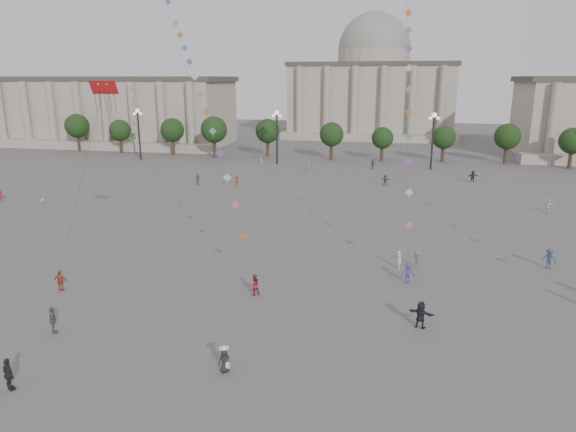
# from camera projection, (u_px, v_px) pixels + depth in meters

# --- Properties ---
(ground) EXTENTS (360.00, 360.00, 0.00)m
(ground) POSITION_uv_depth(u_px,v_px,m) (250.00, 336.00, 34.42)
(ground) COLOR #4F4C4A
(ground) RESTS_ON ground
(hall_west) EXTENTS (84.00, 26.22, 17.20)m
(hall_west) POSITION_uv_depth(u_px,v_px,m) (79.00, 111.00, 136.30)
(hall_west) COLOR #9D9284
(hall_west) RESTS_ON ground
(hall_central) EXTENTS (48.30, 34.30, 35.50)m
(hall_central) POSITION_uv_depth(u_px,v_px,m) (372.00, 87.00, 152.62)
(hall_central) COLOR #9D9284
(hall_central) RESTS_ON ground
(tree_row) EXTENTS (137.12, 5.12, 8.00)m
(tree_row) POSITION_uv_depth(u_px,v_px,m) (356.00, 135.00, 106.60)
(tree_row) COLOR #38271C
(tree_row) RESTS_ON ground
(lamp_post_far_west) EXTENTS (2.00, 0.90, 10.65)m
(lamp_post_far_west) POSITION_uv_depth(u_px,v_px,m) (138.00, 125.00, 107.84)
(lamp_post_far_west) COLOR #262628
(lamp_post_far_west) RESTS_ON ground
(lamp_post_mid_west) EXTENTS (2.00, 0.90, 10.65)m
(lamp_post_mid_west) POSITION_uv_depth(u_px,v_px,m) (277.00, 127.00, 101.64)
(lamp_post_mid_west) COLOR #262628
(lamp_post_mid_west) RESTS_ON ground
(lamp_post_mid_east) EXTENTS (2.00, 0.90, 10.65)m
(lamp_post_mid_east) POSITION_uv_depth(u_px,v_px,m) (433.00, 131.00, 95.45)
(lamp_post_mid_east) COLOR #262628
(lamp_post_mid_east) RESTS_ON ground
(person_crowd_0) EXTENTS (1.09, 1.15, 1.92)m
(person_crowd_0) POSITION_uv_depth(u_px,v_px,m) (373.00, 164.00, 97.45)
(person_crowd_0) COLOR #335774
(person_crowd_0) RESTS_ON ground
(person_crowd_1) EXTENTS (0.89, 0.91, 1.48)m
(person_crowd_1) POSITION_uv_depth(u_px,v_px,m) (43.00, 200.00, 69.75)
(person_crowd_1) COLOR silver
(person_crowd_1) RESTS_ON ground
(person_crowd_2) EXTENTS (1.14, 1.12, 1.58)m
(person_crowd_2) POSITION_uv_depth(u_px,v_px,m) (1.00, 196.00, 72.17)
(person_crowd_2) COLOR maroon
(person_crowd_2) RESTS_ON ground
(person_crowd_3) EXTENTS (1.89, 1.11, 1.94)m
(person_crowd_3) POSITION_uv_depth(u_px,v_px,m) (421.00, 315.00, 35.40)
(person_crowd_3) COLOR #212227
(person_crowd_3) RESTS_ON ground
(person_crowd_4) EXTENTS (1.63, 1.28, 1.73)m
(person_crowd_4) POSITION_uv_depth(u_px,v_px,m) (308.00, 166.00, 95.79)
(person_crowd_4) COLOR silver
(person_crowd_4) RESTS_ON ground
(person_crowd_6) EXTENTS (1.17, 0.96, 1.58)m
(person_crowd_6) POSITION_uv_depth(u_px,v_px,m) (417.00, 259.00, 46.81)
(person_crowd_6) COLOR #5E5E63
(person_crowd_6) RESTS_ON ground
(person_crowd_7) EXTENTS (1.58, 1.48, 1.78)m
(person_crowd_7) POSITION_uv_depth(u_px,v_px,m) (548.00, 206.00, 66.05)
(person_crowd_7) COLOR silver
(person_crowd_7) RESTS_ON ground
(person_crowd_9) EXTENTS (1.85, 1.03, 1.90)m
(person_crowd_9) POSITION_uv_depth(u_px,v_px,m) (473.00, 176.00, 85.47)
(person_crowd_9) COLOR black
(person_crowd_9) RESTS_ON ground
(person_crowd_10) EXTENTS (0.44, 0.60, 1.50)m
(person_crowd_10) POSITION_uv_depth(u_px,v_px,m) (262.00, 161.00, 102.02)
(person_crowd_10) COLOR #B3B3AF
(person_crowd_10) RESTS_ON ground
(person_crowd_12) EXTENTS (1.78, 0.91, 1.84)m
(person_crowd_12) POSITION_uv_depth(u_px,v_px,m) (385.00, 180.00, 82.45)
(person_crowd_12) COLOR #5C5C60
(person_crowd_12) RESTS_ON ground
(person_crowd_13) EXTENTS (0.68, 0.74, 1.70)m
(person_crowd_13) POSITION_uv_depth(u_px,v_px,m) (399.00, 260.00, 46.47)
(person_crowd_13) COLOR white
(person_crowd_13) RESTS_ON ground
(person_crowd_14) EXTENTS (1.42, 1.16, 1.91)m
(person_crowd_14) POSITION_uv_depth(u_px,v_px,m) (549.00, 259.00, 46.46)
(person_crowd_14) COLOR navy
(person_crowd_14) RESTS_ON ground
(person_crowd_16) EXTENTS (1.05, 0.52, 1.73)m
(person_crowd_16) POSITION_uv_depth(u_px,v_px,m) (198.00, 179.00, 83.45)
(person_crowd_16) COLOR slate
(person_crowd_16) RESTS_ON ground
(person_crowd_17) EXTENTS (1.26, 1.37, 1.85)m
(person_crowd_17) POSITION_uv_depth(u_px,v_px,m) (237.00, 181.00, 81.63)
(person_crowd_17) COLOR #953B28
(person_crowd_17) RESTS_ON ground
(tourist_0) EXTENTS (1.08, 0.57, 1.76)m
(tourist_0) POSITION_uv_depth(u_px,v_px,m) (60.00, 281.00, 41.59)
(tourist_0) COLOR #A1422B
(tourist_0) RESTS_ON ground
(tourist_1) EXTENTS (1.23, 0.94, 1.94)m
(tourist_1) POSITION_uv_depth(u_px,v_px,m) (9.00, 375.00, 28.27)
(tourist_1) COLOR #222328
(tourist_1) RESTS_ON ground
(tourist_3) EXTENTS (1.05, 1.18, 1.91)m
(tourist_3) POSITION_uv_depth(u_px,v_px,m) (53.00, 320.00, 34.64)
(tourist_3) COLOR #5A5B5F
(tourist_3) RESTS_ON ground
(kite_flyer_0) EXTENTS (1.07, 1.04, 1.73)m
(kite_flyer_0) POSITION_uv_depth(u_px,v_px,m) (254.00, 285.00, 40.83)
(kite_flyer_0) COLOR maroon
(kite_flyer_0) RESTS_ON ground
(kite_flyer_1) EXTENTS (1.30, 0.96, 1.80)m
(kite_flyer_1) POSITION_uv_depth(u_px,v_px,m) (408.00, 273.00, 43.16)
(kite_flyer_1) COLOR navy
(kite_flyer_1) RESTS_ON ground
(hat_person) EXTENTS (0.84, 0.84, 1.69)m
(hat_person) POSITION_uv_depth(u_px,v_px,m) (224.00, 360.00, 30.08)
(hat_person) COLOR black
(hat_person) RESTS_ON ground
(dragon_kite) EXTENTS (3.19, 1.37, 15.38)m
(dragon_kite) POSITION_uv_depth(u_px,v_px,m) (104.00, 98.00, 39.02)
(dragon_kite) COLOR #AE1215
(dragon_kite) RESTS_ON ground
(kite_train_west) EXTENTS (31.55, 46.69, 69.45)m
(kite_train_west) POSITION_uv_depth(u_px,v_px,m) (176.00, 29.00, 62.46)
(kite_train_west) COLOR #3F3F3F
(kite_train_west) RESTS_ON ground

